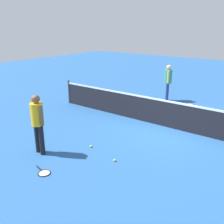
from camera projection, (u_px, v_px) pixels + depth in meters
name	position (u px, v px, depth m)	size (l,w,h in m)	color
ground_plane	(169.00, 127.00, 9.06)	(40.00, 40.00, 0.00)	#265693
court_net	(170.00, 114.00, 8.90)	(10.09, 0.09, 1.07)	#4C4C51
player_near_side	(38.00, 119.00, 6.95)	(0.53, 0.37, 1.70)	black
player_far_side	(168.00, 80.00, 11.94)	(0.45, 0.51, 1.70)	navy
tennis_racket_near_player	(44.00, 173.00, 6.27)	(0.61, 0.38, 0.03)	black
tennis_racket_far_player	(190.00, 104.00, 11.63)	(0.41, 0.60, 0.03)	black
tennis_ball_by_net	(91.00, 146.00, 7.59)	(0.07, 0.07, 0.07)	#C6E033
tennis_ball_midcourt	(115.00, 160.00, 6.80)	(0.07, 0.07, 0.07)	#C6E033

